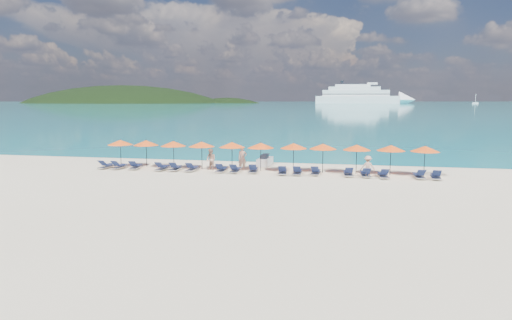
# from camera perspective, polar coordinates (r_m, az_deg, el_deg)

# --- Properties ---
(ground) EXTENTS (1400.00, 1400.00, 0.00)m
(ground) POSITION_cam_1_polar(r_m,az_deg,el_deg) (28.28, -1.16, -3.25)
(ground) COLOR beige
(sea) EXTENTS (1600.00, 1300.00, 0.01)m
(sea) POSITION_cam_1_polar(r_m,az_deg,el_deg) (687.15, 10.63, 7.51)
(sea) COLOR #1FA9B2
(sea) RESTS_ON ground
(headland_main) EXTENTS (374.00, 242.00, 126.50)m
(headland_main) POSITION_cam_1_polar(r_m,az_deg,el_deg) (645.80, -17.31, 3.88)
(headland_main) COLOR black
(headland_main) RESTS_ON ground
(headland_small) EXTENTS (162.00, 126.00, 85.50)m
(headland_small) POSITION_cam_1_polar(r_m,az_deg,el_deg) (608.79, -3.84, 4.27)
(headland_small) COLOR black
(headland_small) RESTS_ON ground
(cruise_ship) EXTENTS (127.37, 24.59, 35.29)m
(cruise_ship) POSITION_cam_1_polar(r_m,az_deg,el_deg) (578.07, 14.40, 8.22)
(cruise_ship) COLOR white
(cruise_ship) RESTS_ON ground
(sailboat_near) EXTENTS (6.65, 2.22, 12.20)m
(sailboat_near) POSITION_cam_1_polar(r_m,az_deg,el_deg) (585.02, 27.19, 6.80)
(sailboat_near) COLOR white
(sailboat_near) RESTS_ON ground
(jetski) EXTENTS (1.06, 2.63, 0.92)m
(jetski) POSITION_cam_1_polar(r_m,az_deg,el_deg) (36.27, 1.20, -0.12)
(jetski) COLOR silver
(jetski) RESTS_ON ground
(beachgoer_a) EXTENTS (0.83, 0.73, 1.91)m
(beachgoer_a) POSITION_cam_1_polar(r_m,az_deg,el_deg) (33.68, -1.82, 0.23)
(beachgoer_a) COLOR tan
(beachgoer_a) RESTS_ON ground
(beachgoer_b) EXTENTS (0.95, 0.82, 1.70)m
(beachgoer_b) POSITION_cam_1_polar(r_m,az_deg,el_deg) (33.91, -6.02, 0.06)
(beachgoer_b) COLOR tan
(beachgoer_b) RESTS_ON ground
(beachgoer_c) EXTENTS (1.02, 0.50, 1.57)m
(beachgoer_c) POSITION_cam_1_polar(r_m,az_deg,el_deg) (31.66, 14.68, -0.85)
(beachgoer_c) COLOR tan
(beachgoer_c) RESTS_ON ground
(umbrella_0) EXTENTS (2.10, 2.10, 2.28)m
(umbrella_0) POSITION_cam_1_polar(r_m,az_deg,el_deg) (37.23, -17.65, 2.25)
(umbrella_0) COLOR black
(umbrella_0) RESTS_ON ground
(umbrella_1) EXTENTS (2.10, 2.10, 2.28)m
(umbrella_1) POSITION_cam_1_polar(r_m,az_deg,el_deg) (36.27, -14.46, 2.23)
(umbrella_1) COLOR black
(umbrella_1) RESTS_ON ground
(umbrella_2) EXTENTS (2.10, 2.10, 2.28)m
(umbrella_2) POSITION_cam_1_polar(r_m,az_deg,el_deg) (35.13, -10.96, 2.16)
(umbrella_2) COLOR black
(umbrella_2) RESTS_ON ground
(umbrella_3) EXTENTS (2.10, 2.10, 2.28)m
(umbrella_3) POSITION_cam_1_polar(r_m,az_deg,el_deg) (34.34, -7.26, 2.11)
(umbrella_3) COLOR black
(umbrella_3) RESTS_ON ground
(umbrella_4) EXTENTS (2.10, 2.10, 2.28)m
(umbrella_4) POSITION_cam_1_polar(r_m,az_deg,el_deg) (33.70, -3.23, 2.05)
(umbrella_4) COLOR black
(umbrella_4) RESTS_ON ground
(umbrella_5) EXTENTS (2.10, 2.10, 2.28)m
(umbrella_5) POSITION_cam_1_polar(r_m,az_deg,el_deg) (33.15, 0.63, 1.96)
(umbrella_5) COLOR black
(umbrella_5) RESTS_ON ground
(umbrella_6) EXTENTS (2.10, 2.10, 2.28)m
(umbrella_6) POSITION_cam_1_polar(r_m,az_deg,el_deg) (32.94, 5.03, 1.89)
(umbrella_6) COLOR black
(umbrella_6) RESTS_ON ground
(umbrella_7) EXTENTS (2.10, 2.10, 2.28)m
(umbrella_7) POSITION_cam_1_polar(r_m,az_deg,el_deg) (32.83, 8.93, 1.80)
(umbrella_7) COLOR black
(umbrella_7) RESTS_ON ground
(umbrella_8) EXTENTS (2.10, 2.10, 2.28)m
(umbrella_8) POSITION_cam_1_polar(r_m,az_deg,el_deg) (32.66, 13.30, 1.65)
(umbrella_8) COLOR black
(umbrella_8) RESTS_ON ground
(umbrella_9) EXTENTS (2.10, 2.10, 2.28)m
(umbrella_9) POSITION_cam_1_polar(r_m,az_deg,el_deg) (32.94, 17.56, 1.54)
(umbrella_9) COLOR black
(umbrella_9) RESTS_ON ground
(umbrella_10) EXTENTS (2.10, 2.10, 2.28)m
(umbrella_10) POSITION_cam_1_polar(r_m,az_deg,el_deg) (33.19, 21.63, 1.39)
(umbrella_10) COLOR black
(umbrella_10) RESTS_ON ground
(lounger_0) EXTENTS (0.79, 1.75, 0.66)m
(lounger_0) POSITION_cam_1_polar(r_m,az_deg,el_deg) (36.67, -19.28, -0.71)
(lounger_0) COLOR silver
(lounger_0) RESTS_ON ground
(lounger_1) EXTENTS (0.76, 1.75, 0.66)m
(lounger_1) POSITION_cam_1_polar(r_m,az_deg,el_deg) (36.09, -17.76, -0.78)
(lounger_1) COLOR silver
(lounger_1) RESTS_ON ground
(lounger_2) EXTENTS (0.79, 1.75, 0.66)m
(lounger_2) POSITION_cam_1_polar(r_m,az_deg,el_deg) (35.62, -15.78, -0.81)
(lounger_2) COLOR silver
(lounger_2) RESTS_ON ground
(lounger_3) EXTENTS (0.73, 1.74, 0.66)m
(lounger_3) POSITION_cam_1_polar(r_m,az_deg,el_deg) (34.47, -12.37, -0.98)
(lounger_3) COLOR silver
(lounger_3) RESTS_ON ground
(lounger_4) EXTENTS (0.70, 1.73, 0.66)m
(lounger_4) POSITION_cam_1_polar(r_m,az_deg,el_deg) (34.13, -10.68, -1.02)
(lounger_4) COLOR silver
(lounger_4) RESTS_ON ground
(lounger_5) EXTENTS (0.68, 1.72, 0.66)m
(lounger_5) POSITION_cam_1_polar(r_m,az_deg,el_deg) (33.70, -8.52, -1.09)
(lounger_5) COLOR silver
(lounger_5) RESTS_ON ground
(lounger_6) EXTENTS (0.63, 1.70, 0.66)m
(lounger_6) POSITION_cam_1_polar(r_m,az_deg,el_deg) (32.97, -4.63, -1.23)
(lounger_6) COLOR silver
(lounger_6) RESTS_ON ground
(lounger_7) EXTENTS (0.64, 1.71, 0.66)m
(lounger_7) POSITION_cam_1_polar(r_m,az_deg,el_deg) (32.65, -2.79, -1.30)
(lounger_7) COLOR silver
(lounger_7) RESTS_ON ground
(lounger_8) EXTENTS (0.78, 1.75, 0.66)m
(lounger_8) POSITION_cam_1_polar(r_m,az_deg,el_deg) (32.58, -0.36, -1.31)
(lounger_8) COLOR silver
(lounger_8) RESTS_ON ground
(lounger_9) EXTENTS (0.75, 1.74, 0.66)m
(lounger_9) POSITION_cam_1_polar(r_m,az_deg,el_deg) (31.92, 3.56, -1.53)
(lounger_9) COLOR silver
(lounger_9) RESTS_ON ground
(lounger_10) EXTENTS (0.63, 1.70, 0.66)m
(lounger_10) POSITION_cam_1_polar(r_m,az_deg,el_deg) (31.84, 5.54, -1.57)
(lounger_10) COLOR silver
(lounger_10) RESTS_ON ground
(lounger_11) EXTENTS (0.73, 1.74, 0.66)m
(lounger_11) POSITION_cam_1_polar(r_m,az_deg,el_deg) (31.97, 7.96, -1.57)
(lounger_11) COLOR silver
(lounger_11) RESTS_ON ground
(lounger_12) EXTENTS (0.74, 1.74, 0.66)m
(lounger_12) POSITION_cam_1_polar(r_m,az_deg,el_deg) (31.87, 12.20, -1.71)
(lounger_12) COLOR silver
(lounger_12) RESTS_ON ground
(lounger_13) EXTENTS (0.75, 1.74, 0.66)m
(lounger_13) POSITION_cam_1_polar(r_m,az_deg,el_deg) (31.85, 14.38, -1.79)
(lounger_13) COLOR silver
(lounger_13) RESTS_ON ground
(lounger_14) EXTENTS (0.78, 1.75, 0.66)m
(lounger_14) POSITION_cam_1_polar(r_m,az_deg,el_deg) (31.80, 16.57, -1.89)
(lounger_14) COLOR silver
(lounger_14) RESTS_ON ground
(lounger_15) EXTENTS (0.76, 1.75, 0.66)m
(lounger_15) POSITION_cam_1_polar(r_m,az_deg,el_deg) (32.32, 20.90, -1.93)
(lounger_15) COLOR silver
(lounger_15) RESTS_ON ground
(lounger_16) EXTENTS (0.78, 1.75, 0.66)m
(lounger_16) POSITION_cam_1_polar(r_m,az_deg,el_deg) (32.53, 22.84, -1.97)
(lounger_16) COLOR silver
(lounger_16) RESTS_ON ground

